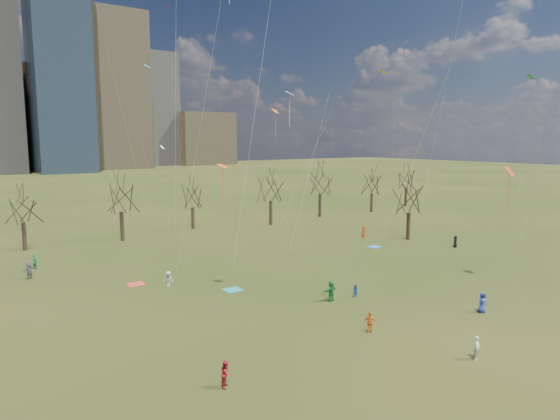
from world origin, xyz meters
TOP-DOWN VIEW (x-y plane):
  - ground at (0.00, 0.00)m, footprint 500.00×500.00m
  - bare_tree_row at (-0.09, 37.22)m, footprint 113.04×29.80m
  - blanket_teal at (-5.73, 11.48)m, footprint 1.60×1.50m
  - blanket_navy at (18.73, 17.27)m, footprint 1.60×1.50m
  - blanket_crimson at (-12.52, 18.45)m, footprint 1.60×1.50m
  - person_0 at (7.81, -5.41)m, footprint 0.87×0.60m
  - person_1 at (-0.29, -10.34)m, footprint 0.66×0.54m
  - person_2 at (-15.10, -4.33)m, footprint 0.94×0.95m
  - person_4 at (-2.67, -3.24)m, footprint 0.88×0.92m
  - person_5 at (-0.34, 3.79)m, footprint 1.75×0.81m
  - person_6 at (27.10, 11.08)m, footprint 0.88×0.82m
  - person_8 at (2.05, 3.24)m, footprint 0.65×0.71m
  - person_9 at (-10.20, 15.98)m, footprint 1.05×1.06m
  - person_11 at (-20.66, 26.32)m, footprint 1.72×1.24m
  - person_12 at (22.30, 22.98)m, footprint 0.71×0.89m
  - person_13 at (-19.55, 30.26)m, footprint 0.69×0.73m
  - kites_airborne at (3.72, 12.89)m, footprint 66.38×43.07m

SIDE VIEW (x-z plane):
  - ground at x=0.00m, z-range 0.00..0.00m
  - blanket_teal at x=-5.73m, z-range 0.00..0.03m
  - blanket_navy at x=18.73m, z-range 0.00..0.03m
  - blanket_crimson at x=-12.52m, z-range 0.00..0.03m
  - person_8 at x=2.05m, z-range 0.00..1.18m
  - person_9 at x=-10.20m, z-range 0.00..1.47m
  - person_6 at x=27.10m, z-range 0.00..1.51m
  - person_4 at x=-2.67m, z-range 0.00..1.54m
  - person_1 at x=-0.29m, z-range 0.00..1.55m
  - person_2 at x=-15.10m, z-range 0.00..1.55m
  - person_12 at x=22.30m, z-range 0.00..1.59m
  - person_13 at x=-19.55m, z-range 0.00..1.67m
  - person_0 at x=7.81m, z-range 0.00..1.69m
  - person_11 at x=-20.66m, z-range 0.00..1.79m
  - person_5 at x=-0.34m, z-range 0.00..1.82m
  - bare_tree_row at x=-0.09m, z-range 1.37..10.87m
  - kites_airborne at x=3.72m, z-range -3.43..30.61m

